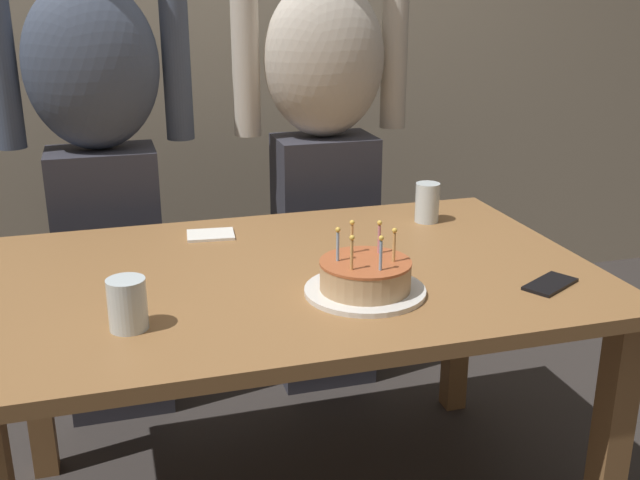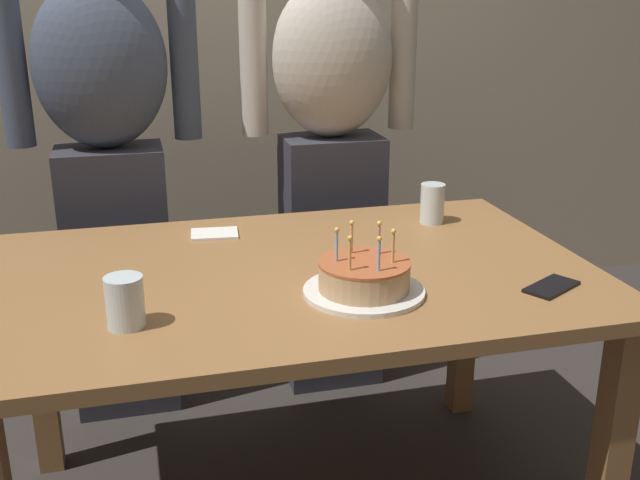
% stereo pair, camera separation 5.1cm
% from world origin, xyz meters
% --- Properties ---
extents(back_wall, '(5.20, 0.10, 2.60)m').
position_xyz_m(back_wall, '(0.00, 1.55, 1.30)').
color(back_wall, tan).
rests_on(back_wall, ground_plane).
extents(dining_table, '(1.50, 0.96, 0.74)m').
position_xyz_m(dining_table, '(0.00, 0.00, 0.64)').
color(dining_table, olive).
rests_on(dining_table, ground_plane).
extents(birthday_cake, '(0.28, 0.28, 0.16)m').
position_xyz_m(birthday_cake, '(0.13, -0.19, 0.78)').
color(birthday_cake, white).
rests_on(birthday_cake, dining_table).
extents(water_glass_near, '(0.08, 0.08, 0.11)m').
position_xyz_m(water_glass_near, '(-0.41, -0.23, 0.80)').
color(water_glass_near, silver).
rests_on(water_glass_near, dining_table).
extents(water_glass_far, '(0.07, 0.07, 0.12)m').
position_xyz_m(water_glass_far, '(0.49, 0.28, 0.80)').
color(water_glass_far, silver).
rests_on(water_glass_far, dining_table).
extents(cell_phone, '(0.16, 0.13, 0.01)m').
position_xyz_m(cell_phone, '(0.56, -0.27, 0.74)').
color(cell_phone, black).
rests_on(cell_phone, dining_table).
extents(napkin_stack, '(0.14, 0.11, 0.01)m').
position_xyz_m(napkin_stack, '(-0.16, 0.32, 0.74)').
color(napkin_stack, white).
rests_on(napkin_stack, dining_table).
extents(person_man_bearded, '(0.61, 0.27, 1.66)m').
position_xyz_m(person_man_bearded, '(-0.44, 0.75, 0.87)').
color(person_man_bearded, '#33333D').
rests_on(person_man_bearded, ground_plane).
extents(person_woman_cardigan, '(0.61, 0.27, 1.66)m').
position_xyz_m(person_woman_cardigan, '(0.31, 0.75, 0.87)').
color(person_woman_cardigan, '#33333D').
rests_on(person_woman_cardigan, ground_plane).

